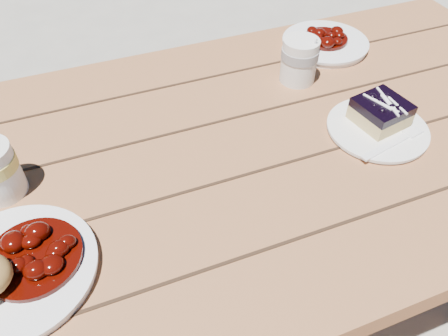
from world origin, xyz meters
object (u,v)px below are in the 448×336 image
object	(u,v)px
main_plate	(16,271)
blueberry_cake	(381,112)
dessert_plate	(377,129)
coffee_cup	(299,61)
picnic_table	(146,226)
second_plate	(325,44)

from	to	relation	value
main_plate	blueberry_cake	xyz separation A→B (m)	(0.70, 0.10, 0.03)
dessert_plate	coffee_cup	bearing A→B (deg)	105.97
picnic_table	coffee_cup	xyz separation A→B (m)	(0.42, 0.16, 0.21)
coffee_cup	dessert_plate	bearing A→B (deg)	-74.03
blueberry_cake	coffee_cup	world-z (taller)	coffee_cup
picnic_table	dessert_plate	xyz separation A→B (m)	(0.48, -0.06, 0.17)
blueberry_cake	dessert_plate	bearing A→B (deg)	-133.58
coffee_cup	second_plate	distance (m)	0.18
picnic_table	coffee_cup	bearing A→B (deg)	20.67
dessert_plate	coffee_cup	xyz separation A→B (m)	(-0.06, 0.22, 0.05)
second_plate	picnic_table	bearing A→B (deg)	-154.55
dessert_plate	blueberry_cake	distance (m)	0.04
picnic_table	blueberry_cake	distance (m)	0.53
main_plate	dessert_plate	world-z (taller)	main_plate
blueberry_cake	coffee_cup	bearing A→B (deg)	99.65
picnic_table	second_plate	world-z (taller)	second_plate
picnic_table	main_plate	world-z (taller)	main_plate
main_plate	second_plate	size ratio (longest dim) A/B	1.12
picnic_table	main_plate	size ratio (longest dim) A/B	8.47
second_plate	coffee_cup	bearing A→B (deg)	-142.16
main_plate	coffee_cup	distance (m)	0.70
dessert_plate	coffee_cup	distance (m)	0.24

